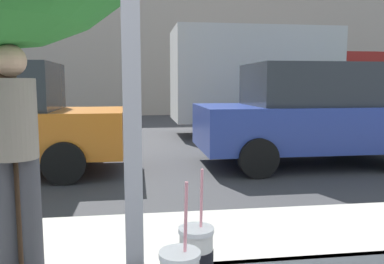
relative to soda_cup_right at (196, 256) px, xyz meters
The scene contains 6 objects.
ground_plane 8.15m from the soda_cup_right, 91.11° to the left, with size 60.00×60.00×0.00m, color #38383A.
building_facade_far 18.30m from the soda_cup_right, 90.49° to the left, with size 28.00×1.20×6.09m, color #A89E8E.
soda_cup_right is the anchor object (origin of this frame).
parked_car_blue 6.56m from the soda_cup_right, 62.75° to the left, with size 4.11×2.05×1.84m.
box_truck 10.76m from the soda_cup_right, 68.86° to the left, with size 6.27×2.44×3.01m.
pedestrian 2.15m from the soda_cup_right, 117.52° to the left, with size 0.32×0.32×1.63m.
Camera 1 is at (0.01, -1.02, 1.49)m, focal length 36.54 mm.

